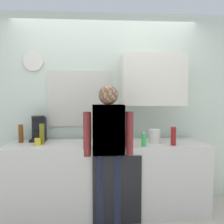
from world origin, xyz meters
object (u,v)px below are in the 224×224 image
at_px(bottle_amber_beer, 21,134).
at_px(cup_yellow_cup, 38,142).
at_px(person_at_sink, 108,143).
at_px(storage_canister, 155,136).
at_px(bottle_olive_oil, 42,134).
at_px(bottle_dark_sauce, 101,136).
at_px(potted_plant, 110,131).
at_px(person_guest, 108,143).
at_px(mixing_bowl, 123,143).
at_px(bottle_red_vinegar, 173,136).
at_px(coffee_maker, 39,130).
at_px(dish_soap, 144,140).

bearing_deg(bottle_amber_beer, cup_yellow_cup, -38.94).
bearing_deg(person_at_sink, storage_canister, 30.69).
relative_size(cup_yellow_cup, storage_canister, 0.50).
distance_m(bottle_olive_oil, bottle_dark_sauce, 0.73).
distance_m(potted_plant, person_guest, 0.43).
height_order(mixing_bowl, storage_canister, storage_canister).
height_order(bottle_amber_beer, storage_canister, bottle_amber_beer).
xyz_separation_m(bottle_dark_sauce, bottle_red_vinegar, (0.86, -0.23, 0.02)).
relative_size(bottle_amber_beer, potted_plant, 1.00).
height_order(bottle_amber_beer, cup_yellow_cup, bottle_amber_beer).
bearing_deg(bottle_dark_sauce, person_at_sink, -78.28).
bearing_deg(bottle_olive_oil, coffee_maker, 110.00).
height_order(cup_yellow_cup, person_at_sink, person_at_sink).
xyz_separation_m(coffee_maker, bottle_amber_beer, (-0.20, -0.11, -0.03)).
height_order(coffee_maker, bottle_olive_oil, coffee_maker).
bearing_deg(bottle_olive_oil, person_guest, -20.71).
height_order(bottle_dark_sauce, bottle_red_vinegar, bottle_red_vinegar).
relative_size(storage_canister, person_at_sink, 0.11).
bearing_deg(potted_plant, cup_yellow_cup, -166.93).
relative_size(coffee_maker, dish_soap, 1.83).
bearing_deg(bottle_olive_oil, bottle_red_vinegar, -7.13).
bearing_deg(mixing_bowl, coffee_maker, 158.53).
bearing_deg(potted_plant, storage_canister, -15.48).
distance_m(coffee_maker, person_at_sink, 1.03).
xyz_separation_m(potted_plant, storage_canister, (0.55, -0.15, -0.05)).
height_order(dish_soap, storage_canister, dish_soap).
distance_m(potted_plant, storage_canister, 0.57).
height_order(coffee_maker, person_guest, person_guest).
distance_m(bottle_olive_oil, person_guest, 0.86).
xyz_separation_m(bottle_olive_oil, dish_soap, (1.22, -0.23, -0.05)).
distance_m(bottle_amber_beer, cup_yellow_cup, 0.33).
xyz_separation_m(mixing_bowl, storage_canister, (0.42, 0.16, 0.04)).
bearing_deg(bottle_dark_sauce, bottle_olive_oil, -177.66).
bearing_deg(bottle_amber_beer, coffee_maker, 27.75).
bearing_deg(coffee_maker, cup_yellow_cup, -81.76).
relative_size(mixing_bowl, person_at_sink, 0.14).
relative_size(bottle_dark_sauce, cup_yellow_cup, 2.12).
bearing_deg(person_guest, mixing_bowl, -140.46).
relative_size(dish_soap, person_at_sink, 0.11).
height_order(coffee_maker, storage_canister, coffee_maker).
bearing_deg(mixing_bowl, potted_plant, 111.64).
relative_size(dish_soap, storage_canister, 1.06).
relative_size(coffee_maker, bottle_amber_beer, 1.43).
xyz_separation_m(bottle_red_vinegar, bottle_amber_beer, (-1.87, 0.31, 0.01)).
relative_size(mixing_bowl, storage_canister, 1.29).
relative_size(bottle_amber_beer, mixing_bowl, 1.05).
height_order(coffee_maker, person_at_sink, person_at_sink).
height_order(bottle_red_vinegar, person_at_sink, person_at_sink).
distance_m(bottle_dark_sauce, potted_plant, 0.16).
relative_size(potted_plant, dish_soap, 1.28).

